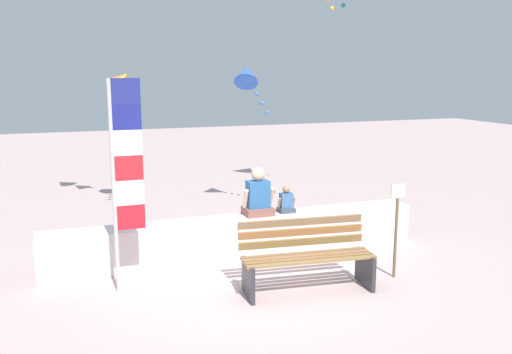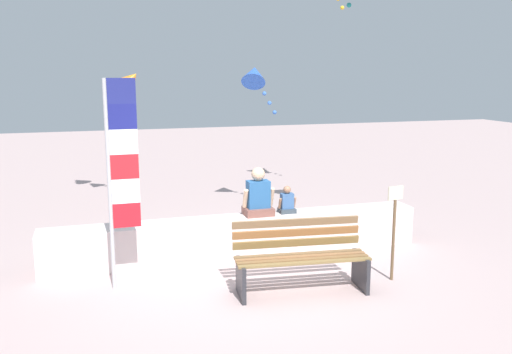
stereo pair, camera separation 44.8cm
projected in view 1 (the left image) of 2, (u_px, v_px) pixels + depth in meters
The scene contains 9 objects.
ground_plane at pixel (258, 275), 7.56m from camera, with size 40.00×40.00×0.00m, color #BA9F9D.
seawall_ledge at pixel (239, 237), 8.29m from camera, with size 5.73×0.50×0.60m, color silver.
park_bench at pixel (306, 257), 7.00m from camera, with size 1.74×0.79×0.88m.
person_adult at pixel (258, 197), 8.33m from camera, with size 0.48×0.35×0.74m.
person_child at pixel (286, 202), 8.51m from camera, with size 0.28×0.20×0.42m.
flag_banner at pixel (123, 168), 6.74m from camera, with size 0.39×0.05×2.68m.
kite_blue at pixel (247, 75), 10.52m from camera, with size 0.74×0.73×1.05m.
kite_orange at pixel (121, 81), 10.55m from camera, with size 0.70×0.73×1.04m.
sign_post at pixel (396, 223), 7.34m from camera, with size 0.24×0.06×1.29m.
Camera 1 is at (-2.50, -6.72, 2.76)m, focal length 38.53 mm.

